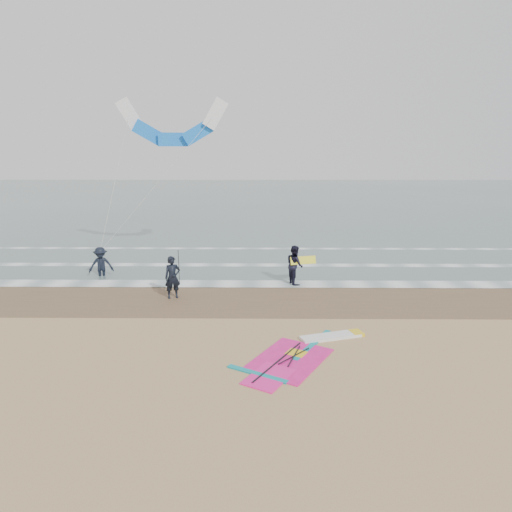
{
  "coord_description": "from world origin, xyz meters",
  "views": [
    {
      "loc": [
        -0.5,
        -13.51,
        6.53
      ],
      "look_at": [
        -0.7,
        5.0,
        2.2
      ],
      "focal_mm": 32.0,
      "sensor_mm": 36.0,
      "label": 1
    }
  ],
  "objects_px": {
    "surf_kite": "(173,127)",
    "person_standing": "(173,277)",
    "windsurf_rig": "(302,353)",
    "person_walking": "(295,265)",
    "person_wading": "(101,259)"
  },
  "relations": [
    {
      "from": "surf_kite",
      "to": "person_standing",
      "type": "bearing_deg",
      "value": -81.4
    },
    {
      "from": "windsurf_rig",
      "to": "person_walking",
      "type": "distance_m",
      "value": 8.07
    },
    {
      "from": "person_standing",
      "to": "person_wading",
      "type": "xyz_separation_m",
      "value": [
        -4.44,
        3.5,
        0.01
      ]
    },
    {
      "from": "person_standing",
      "to": "surf_kite",
      "type": "xyz_separation_m",
      "value": [
        -1.14,
        7.51,
        6.83
      ]
    },
    {
      "from": "windsurf_rig",
      "to": "person_wading",
      "type": "xyz_separation_m",
      "value": [
        -9.75,
        9.23,
        0.94
      ]
    },
    {
      "from": "person_standing",
      "to": "person_walking",
      "type": "relative_size",
      "value": 0.99
    },
    {
      "from": "person_walking",
      "to": "person_wading",
      "type": "xyz_separation_m",
      "value": [
        -10.06,
        1.22,
        -0.01
      ]
    },
    {
      "from": "windsurf_rig",
      "to": "person_standing",
      "type": "distance_m",
      "value": 7.87
    },
    {
      "from": "windsurf_rig",
      "to": "person_standing",
      "type": "relative_size",
      "value": 2.48
    },
    {
      "from": "person_standing",
      "to": "windsurf_rig",
      "type": "bearing_deg",
      "value": -67.38
    },
    {
      "from": "person_walking",
      "to": "person_standing",
      "type": "bearing_deg",
      "value": 93.67
    },
    {
      "from": "windsurf_rig",
      "to": "surf_kite",
      "type": "xyz_separation_m",
      "value": [
        -6.45,
        13.24,
        7.76
      ]
    },
    {
      "from": "person_standing",
      "to": "person_walking",
      "type": "height_order",
      "value": "person_walking"
    },
    {
      "from": "windsurf_rig",
      "to": "surf_kite",
      "type": "height_order",
      "value": "surf_kite"
    },
    {
      "from": "person_wading",
      "to": "surf_kite",
      "type": "distance_m",
      "value": 8.58
    }
  ]
}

